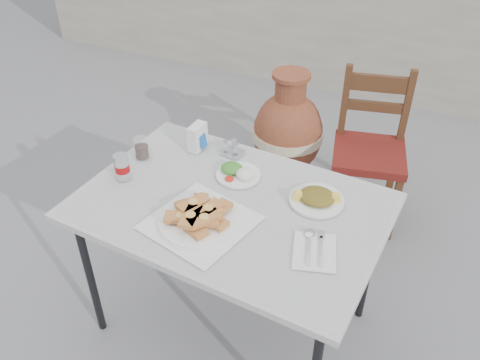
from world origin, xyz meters
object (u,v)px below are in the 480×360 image
at_px(cafe_table, 231,213).
at_px(soda_can, 122,167).
at_px(salad_rice_plate, 238,172).
at_px(terracotta_urn, 288,134).
at_px(cola_glass, 142,149).
at_px(salad_chopped_plate, 317,198).
at_px(pide_plate, 200,216).
at_px(condiment_caddy, 232,149).
at_px(napkin_holder, 198,137).
at_px(chair, 370,148).

bearing_deg(cafe_table, soda_can, -175.92).
height_order(salad_rice_plate, terracotta_urn, salad_rice_plate).
bearing_deg(salad_rice_plate, cola_glass, -174.10).
relative_size(salad_chopped_plate, cola_glass, 2.32).
relative_size(pide_plate, condiment_caddy, 3.99).
height_order(cafe_table, napkin_holder, napkin_holder).
bearing_deg(soda_can, pide_plate, -15.47).
relative_size(cafe_table, salad_chopped_plate, 5.72).
xyz_separation_m(cola_glass, terracotta_urn, (0.32, 0.99, -0.40)).
relative_size(pide_plate, terracotta_urn, 0.56).
distance_m(chair, terracotta_urn, 0.52).
relative_size(condiment_caddy, chair, 0.12).
bearing_deg(chair, condiment_caddy, -136.85).
distance_m(cafe_table, pide_plate, 0.17).
height_order(salad_rice_plate, napkin_holder, napkin_holder).
bearing_deg(terracotta_urn, napkin_holder, -99.08).
height_order(pide_plate, condiment_caddy, pide_plate).
distance_m(salad_rice_plate, condiment_caddy, 0.16).
distance_m(condiment_caddy, chair, 0.89).
bearing_deg(cafe_table, chair, 71.53).
relative_size(cola_glass, chair, 0.11).
distance_m(cola_glass, condiment_caddy, 0.38).
bearing_deg(condiment_caddy, chair, 55.84).
xyz_separation_m(salad_chopped_plate, napkin_holder, (-0.59, 0.14, 0.04)).
xyz_separation_m(chair, terracotta_urn, (-0.50, 0.11, -0.10)).
bearing_deg(condiment_caddy, soda_can, -133.46).
distance_m(cola_glass, terracotta_urn, 1.11).
xyz_separation_m(cola_glass, napkin_holder, (0.18, 0.16, 0.02)).
xyz_separation_m(pide_plate, salad_rice_plate, (0.00, 0.32, -0.01)).
bearing_deg(pide_plate, condiment_caddy, 100.78).
bearing_deg(chair, napkin_holder, -143.66).
bearing_deg(salad_chopped_plate, chair, 87.03).
distance_m(cafe_table, salad_rice_plate, 0.19).
height_order(soda_can, terracotta_urn, soda_can).
relative_size(salad_rice_plate, chair, 0.22).
bearing_deg(chair, terracotta_urn, 155.29).
bearing_deg(cola_glass, cafe_table, -14.89).
relative_size(soda_can, chair, 0.13).
bearing_deg(salad_chopped_plate, terracotta_urn, 114.96).
distance_m(cafe_table, chair, 1.09).
relative_size(soda_can, condiment_caddy, 1.06).
bearing_deg(salad_chopped_plate, cola_glass, -178.68).
bearing_deg(cola_glass, chair, 47.33).
xyz_separation_m(soda_can, condiment_caddy, (0.32, 0.34, -0.03)).
bearing_deg(cafe_table, napkin_holder, 135.80).
distance_m(pide_plate, chair, 1.26).
bearing_deg(napkin_holder, terracotta_urn, 84.14).
bearing_deg(salad_rice_plate, terracotta_urn, 96.72).
relative_size(cola_glass, napkin_holder, 0.79).
height_order(salad_chopped_plate, chair, chair).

